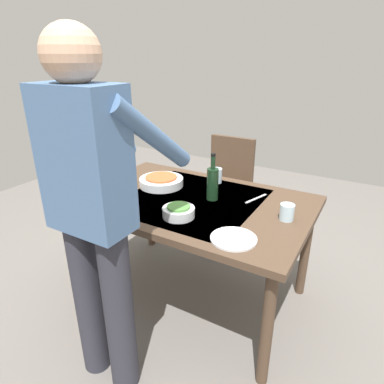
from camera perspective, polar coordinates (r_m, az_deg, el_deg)
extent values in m
plane|color=#66605B|center=(2.48, 0.00, -17.01)|extent=(6.00, 6.00, 0.00)
cube|color=#4C3828|center=(2.09, 0.00, -1.77)|extent=(1.45, 0.95, 0.04)
cube|color=#C6AD89|center=(2.08, 0.00, -1.32)|extent=(0.80, 0.81, 0.00)
cylinder|color=#4C3828|center=(2.41, 18.85, -9.42)|extent=(0.06, 0.06, 0.69)
cylinder|color=#4C3828|center=(2.89, -7.22, -2.81)|extent=(0.06, 0.06, 0.69)
cylinder|color=#4C3828|center=(1.78, 12.71, -22.01)|extent=(0.06, 0.06, 0.69)
cylinder|color=#4C3828|center=(2.38, -19.18, -9.98)|extent=(0.06, 0.06, 0.69)
cube|color=#352114|center=(2.89, 5.20, -0.43)|extent=(0.40, 0.40, 0.04)
cube|color=#4C3828|center=(2.96, 6.86, 5.12)|extent=(0.40, 0.04, 0.45)
cylinder|color=#4C3828|center=(3.07, 9.29, -3.84)|extent=(0.04, 0.04, 0.43)
cylinder|color=#4C3828|center=(3.19, 3.61, -2.51)|extent=(0.04, 0.04, 0.43)
cylinder|color=#4C3828|center=(2.79, 6.71, -6.56)|extent=(0.04, 0.04, 0.43)
cylinder|color=#4C3828|center=(2.92, 0.59, -4.97)|extent=(0.04, 0.04, 0.43)
cylinder|color=#2D2D38|center=(1.83, -17.25, -17.14)|extent=(0.14, 0.14, 0.88)
cylinder|color=#2D2D38|center=(1.71, -12.35, -19.70)|extent=(0.14, 0.14, 0.88)
cube|color=#47668E|center=(1.41, -17.89, 5.06)|extent=(0.36, 0.20, 0.60)
sphere|color=tan|center=(1.35, -20.04, 21.36)|extent=(0.22, 0.22, 0.22)
cylinder|color=#47668E|center=(1.67, -16.27, 10.50)|extent=(0.08, 0.52, 0.40)
cylinder|color=#47668E|center=(1.45, -6.61, 9.48)|extent=(0.08, 0.52, 0.40)
cylinder|color=black|center=(2.05, 3.53, 1.34)|extent=(0.07, 0.07, 0.20)
cylinder|color=black|center=(2.01, 3.63, 5.06)|extent=(0.03, 0.03, 0.08)
cylinder|color=black|center=(1.99, 3.66, 6.38)|extent=(0.03, 0.03, 0.02)
cylinder|color=white|center=(2.34, -10.68, 1.16)|extent=(0.06, 0.06, 0.01)
cylinder|color=white|center=(2.33, -10.75, 2.03)|extent=(0.01, 0.01, 0.07)
cone|color=white|center=(2.30, -10.88, 3.71)|extent=(0.07, 0.07, 0.07)
cylinder|color=maroon|center=(2.31, -10.84, 3.19)|extent=(0.03, 0.03, 0.03)
cylinder|color=silver|center=(2.07, -11.59, -0.49)|extent=(0.07, 0.07, 0.09)
cylinder|color=silver|center=(1.89, 15.95, -3.34)|extent=(0.08, 0.08, 0.09)
cylinder|color=silver|center=(2.35, 4.27, 2.83)|extent=(0.08, 0.08, 0.10)
cylinder|color=silver|center=(2.30, -5.28, 1.73)|extent=(0.30, 0.30, 0.05)
cylinder|color=#C6562D|center=(2.29, -5.30, 2.27)|extent=(0.22, 0.22, 0.03)
cylinder|color=silver|center=(1.86, -2.30, -3.48)|extent=(0.18, 0.18, 0.05)
cylinder|color=#4C843D|center=(1.85, -2.31, -2.84)|extent=(0.13, 0.13, 0.03)
cylinder|color=silver|center=(1.66, 7.14, -7.94)|extent=(0.23, 0.23, 0.01)
cube|color=silver|center=(2.13, 10.93, -1.11)|extent=(0.08, 0.19, 0.00)
cube|color=silver|center=(2.18, -15.45, -0.96)|extent=(0.02, 0.18, 0.00)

